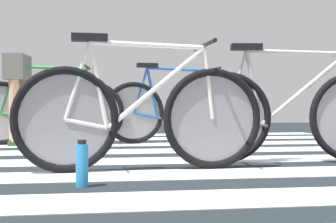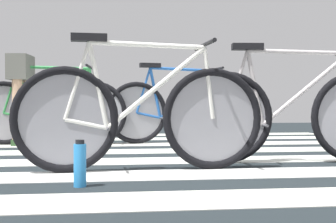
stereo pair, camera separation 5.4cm
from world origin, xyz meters
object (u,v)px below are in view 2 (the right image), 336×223
(bicycle_2_of_4, at_px, (291,114))
(water_bottle, at_px, (80,164))
(bicycle_3_of_4, at_px, (49,111))
(bicycle_4_of_4, at_px, (179,110))
(bicycle_1_of_4, at_px, (140,115))
(cyclist_3_of_4, at_px, (21,87))

(bicycle_2_of_4, xyz_separation_m, water_bottle, (-1.57, -0.86, -0.26))
(bicycle_3_of_4, height_order, bicycle_4_of_4, same)
(bicycle_4_of_4, bearing_deg, bicycle_3_of_4, 174.52)
(bicycle_2_of_4, relative_size, water_bottle, 6.58)
(bicycle_1_of_4, distance_m, bicycle_3_of_4, 2.33)
(bicycle_3_of_4, bearing_deg, water_bottle, -74.55)
(cyclist_3_of_4, relative_size, water_bottle, 3.83)
(bicycle_1_of_4, xyz_separation_m, cyclist_3_of_4, (-1.21, 2.17, 0.27))
(bicycle_1_of_4, bearing_deg, bicycle_2_of_4, 10.98)
(bicycle_1_of_4, distance_m, bicycle_2_of_4, 1.24)
(water_bottle, bearing_deg, bicycle_4_of_4, 71.04)
(cyclist_3_of_4, bearing_deg, bicycle_2_of_4, -33.38)
(bicycle_4_of_4, bearing_deg, bicycle_2_of_4, -80.68)
(bicycle_2_of_4, bearing_deg, bicycle_3_of_4, 144.03)
(bicycle_2_of_4, distance_m, water_bottle, 1.81)
(bicycle_3_of_4, xyz_separation_m, water_bottle, (0.53, -2.70, -0.26))
(bicycle_2_of_4, relative_size, bicycle_4_of_4, 1.00)
(bicycle_4_of_4, distance_m, water_bottle, 2.95)
(bicycle_1_of_4, xyz_separation_m, water_bottle, (-0.37, -0.55, -0.26))
(bicycle_3_of_4, relative_size, cyclist_3_of_4, 1.72)
(water_bottle, bearing_deg, bicycle_1_of_4, 56.19)
(bicycle_3_of_4, bearing_deg, bicycle_2_of_4, -36.89)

